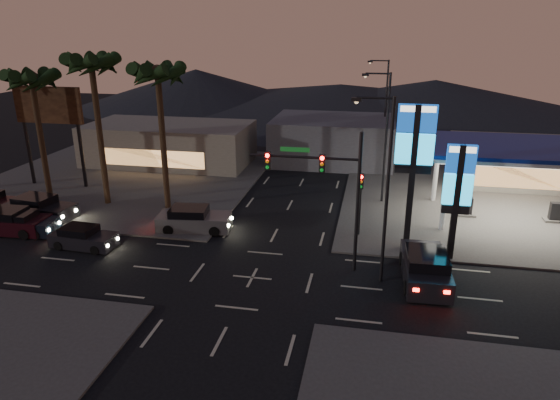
% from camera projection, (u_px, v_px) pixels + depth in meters
% --- Properties ---
extents(ground, '(140.00, 140.00, 0.00)m').
position_uv_depth(ground, '(252.00, 278.00, 27.66)').
color(ground, black).
rests_on(ground, ground).
extents(corner_lot_ne, '(24.00, 24.00, 0.12)m').
position_uv_depth(corner_lot_ne, '(497.00, 201.00, 39.54)').
color(corner_lot_ne, '#47443F').
rests_on(corner_lot_ne, ground).
extents(corner_lot_nw, '(24.00, 24.00, 0.12)m').
position_uv_depth(corner_lot_nw, '(125.00, 178.00, 45.35)').
color(corner_lot_nw, '#47443F').
rests_on(corner_lot_nw, ground).
extents(gas_station, '(12.20, 8.20, 5.47)m').
position_uv_depth(gas_station, '(520.00, 151.00, 34.17)').
color(gas_station, silver).
rests_on(gas_station, ground).
extents(convenience_store, '(10.00, 6.00, 4.00)m').
position_uv_depth(convenience_store, '(512.00, 162.00, 43.16)').
color(convenience_store, '#726B5B').
rests_on(convenience_store, ground).
extents(pylon_sign_tall, '(2.20, 0.35, 9.00)m').
position_uv_depth(pylon_sign_tall, '(414.00, 149.00, 29.08)').
color(pylon_sign_tall, black).
rests_on(pylon_sign_tall, ground).
extents(pylon_sign_short, '(1.60, 0.35, 7.00)m').
position_uv_depth(pylon_sign_short, '(458.00, 185.00, 28.28)').
color(pylon_sign_short, black).
rests_on(pylon_sign_short, ground).
extents(traffic_signal_mast, '(6.10, 0.39, 8.00)m').
position_uv_depth(traffic_signal_mast, '(326.00, 181.00, 27.08)').
color(traffic_signal_mast, black).
rests_on(traffic_signal_mast, ground).
extents(pedestal_signal, '(0.32, 0.39, 4.30)m').
position_uv_depth(pedestal_signal, '(360.00, 194.00, 32.15)').
color(pedestal_signal, black).
rests_on(pedestal_signal, ground).
extents(streetlight_near, '(2.14, 0.25, 10.00)m').
position_uv_depth(streetlight_near, '(384.00, 181.00, 25.45)').
color(streetlight_near, black).
rests_on(streetlight_near, ground).
extents(streetlight_mid, '(2.14, 0.25, 10.00)m').
position_uv_depth(streetlight_mid, '(384.00, 131.00, 37.48)').
color(streetlight_mid, black).
rests_on(streetlight_mid, ground).
extents(streetlight_far, '(2.14, 0.25, 10.00)m').
position_uv_depth(streetlight_far, '(384.00, 104.00, 50.44)').
color(streetlight_far, black).
rests_on(streetlight_far, ground).
extents(palm_a, '(4.41, 4.41, 10.86)m').
position_uv_depth(palm_a, '(158.00, 82.00, 34.95)').
color(palm_a, black).
rests_on(palm_a, ground).
extents(palm_b, '(4.41, 4.41, 11.46)m').
position_uv_depth(palm_b, '(92.00, 73.00, 35.68)').
color(palm_b, black).
rests_on(palm_b, ground).
extents(palm_c, '(4.41, 4.41, 10.26)m').
position_uv_depth(palm_c, '(33.00, 87.00, 36.95)').
color(palm_c, black).
rests_on(palm_c, ground).
extents(billboard, '(6.00, 0.30, 8.50)m').
position_uv_depth(billboard, '(49.00, 113.00, 41.30)').
color(billboard, black).
rests_on(billboard, ground).
extents(building_far_west, '(16.00, 8.00, 4.00)m').
position_uv_depth(building_far_west, '(170.00, 144.00, 49.90)').
color(building_far_west, '#726B5B').
rests_on(building_far_west, ground).
extents(building_far_mid, '(12.00, 9.00, 4.40)m').
position_uv_depth(building_far_mid, '(333.00, 140.00, 50.63)').
color(building_far_mid, '#4C4C51').
rests_on(building_far_mid, ground).
extents(hill_left, '(40.00, 40.00, 6.00)m').
position_uv_depth(hill_left, '(197.00, 87.00, 86.73)').
color(hill_left, black).
rests_on(hill_left, ground).
extents(hill_right, '(50.00, 50.00, 5.00)m').
position_uv_depth(hill_right, '(435.00, 96.00, 79.64)').
color(hill_right, black).
rests_on(hill_right, ground).
extents(hill_center, '(60.00, 60.00, 4.00)m').
position_uv_depth(hill_center, '(340.00, 97.00, 82.53)').
color(hill_center, black).
rests_on(hill_center, ground).
extents(car_lane_a_front, '(4.27, 1.98, 1.36)m').
position_uv_depth(car_lane_a_front, '(83.00, 238.00, 31.26)').
color(car_lane_a_front, black).
rests_on(car_lane_a_front, ground).
extents(car_lane_a_mid, '(5.14, 2.35, 1.64)m').
position_uv_depth(car_lane_a_mid, '(9.00, 222.00, 33.44)').
color(car_lane_a_mid, black).
rests_on(car_lane_a_mid, ground).
extents(car_lane_a_rear, '(4.73, 2.19, 1.51)m').
position_uv_depth(car_lane_a_rear, '(21.00, 224.00, 33.30)').
color(car_lane_a_rear, black).
rests_on(car_lane_a_rear, ground).
extents(car_lane_b_front, '(5.18, 2.62, 1.64)m').
position_uv_depth(car_lane_b_front, '(193.00, 220.00, 33.81)').
color(car_lane_b_front, '#5C5D5F').
rests_on(car_lane_b_front, ground).
extents(car_lane_b_mid, '(5.35, 2.69, 1.69)m').
position_uv_depth(car_lane_b_mid, '(39.00, 209.00, 35.79)').
color(car_lane_b_mid, black).
rests_on(car_lane_b_mid, ground).
extents(suv_station, '(2.54, 5.53, 1.81)m').
position_uv_depth(suv_station, '(425.00, 267.00, 27.01)').
color(suv_station, black).
rests_on(suv_station, ground).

